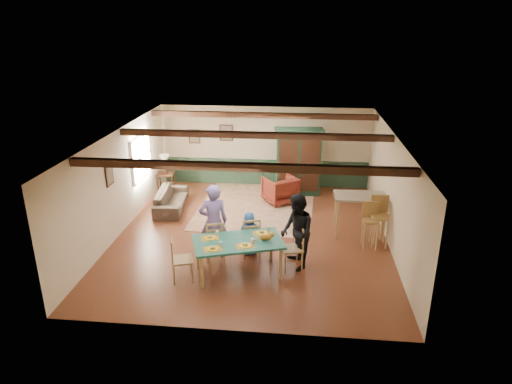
# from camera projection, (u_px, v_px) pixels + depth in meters

# --- Properties ---
(floor) EXTENTS (8.00, 8.00, 0.00)m
(floor) POSITION_uv_depth(u_px,v_px,m) (252.00, 235.00, 12.09)
(floor) COLOR #542617
(floor) RESTS_ON ground
(wall_back) EXTENTS (7.00, 0.02, 2.70)m
(wall_back) POSITION_uv_depth(u_px,v_px,m) (265.00, 147.00, 15.34)
(wall_back) COLOR beige
(wall_back) RESTS_ON floor
(wall_left) EXTENTS (0.02, 8.00, 2.70)m
(wall_left) POSITION_uv_depth(u_px,v_px,m) (119.00, 182.00, 11.94)
(wall_left) COLOR beige
(wall_left) RESTS_ON floor
(wall_right) EXTENTS (0.02, 8.00, 2.70)m
(wall_right) POSITION_uv_depth(u_px,v_px,m) (392.00, 192.00, 11.28)
(wall_right) COLOR beige
(wall_right) RESTS_ON floor
(ceiling) EXTENTS (7.00, 8.00, 0.02)m
(ceiling) POSITION_uv_depth(u_px,v_px,m) (252.00, 135.00, 11.14)
(ceiling) COLOR silver
(ceiling) RESTS_ON wall_back
(wainscot_back) EXTENTS (6.95, 0.03, 0.90)m
(wainscot_back) POSITION_uv_depth(u_px,v_px,m) (265.00, 172.00, 15.63)
(wainscot_back) COLOR #1F3926
(wainscot_back) RESTS_ON floor
(ceiling_beam_front) EXTENTS (6.95, 0.16, 0.16)m
(ceiling_beam_front) POSITION_uv_depth(u_px,v_px,m) (239.00, 167.00, 9.02)
(ceiling_beam_front) COLOR black
(ceiling_beam_front) RESTS_ON ceiling
(ceiling_beam_mid) EXTENTS (6.95, 0.16, 0.16)m
(ceiling_beam_mid) POSITION_uv_depth(u_px,v_px,m) (253.00, 135.00, 11.54)
(ceiling_beam_mid) COLOR black
(ceiling_beam_mid) RESTS_ON ceiling
(ceiling_beam_back) EXTENTS (6.95, 0.16, 0.16)m
(ceiling_beam_back) POSITION_uv_depth(u_px,v_px,m) (262.00, 115.00, 13.96)
(ceiling_beam_back) COLOR black
(ceiling_beam_back) RESTS_ON ceiling
(window_left) EXTENTS (0.06, 1.60, 1.30)m
(window_left) POSITION_uv_depth(u_px,v_px,m) (141.00, 157.00, 13.45)
(window_left) COLOR white
(window_left) RESTS_ON wall_left
(picture_left_wall) EXTENTS (0.04, 0.42, 0.52)m
(picture_left_wall) POSITION_uv_depth(u_px,v_px,m) (109.00, 175.00, 11.24)
(picture_left_wall) COLOR gray
(picture_left_wall) RESTS_ON wall_left
(picture_back_a) EXTENTS (0.45, 0.04, 0.55)m
(picture_back_a) POSITION_uv_depth(u_px,v_px,m) (226.00, 133.00, 15.27)
(picture_back_a) COLOR gray
(picture_back_a) RESTS_ON wall_back
(picture_back_b) EXTENTS (0.38, 0.04, 0.48)m
(picture_back_b) POSITION_uv_depth(u_px,v_px,m) (194.00, 136.00, 15.43)
(picture_back_b) COLOR gray
(picture_back_b) RESTS_ON wall_back
(dining_table) EXTENTS (2.17, 1.61, 0.80)m
(dining_table) POSITION_uv_depth(u_px,v_px,m) (238.00, 257.00, 10.11)
(dining_table) COLOR #1D5E4F
(dining_table) RESTS_ON floor
(dining_chair_far_left) EXTENTS (0.57, 0.59, 1.02)m
(dining_chair_far_left) POSITION_uv_depth(u_px,v_px,m) (214.00, 239.00, 10.70)
(dining_chair_far_left) COLOR tan
(dining_chair_far_left) RESTS_ON floor
(dining_chair_far_right) EXTENTS (0.57, 0.59, 1.02)m
(dining_chair_far_right) POSITION_uv_depth(u_px,v_px,m) (250.00, 236.00, 10.87)
(dining_chair_far_right) COLOR tan
(dining_chair_far_right) RESTS_ON floor
(dining_chair_end_left) EXTENTS (0.59, 0.57, 1.02)m
(dining_chair_end_left) POSITION_uv_depth(u_px,v_px,m) (182.00, 259.00, 9.83)
(dining_chair_end_left) COLOR tan
(dining_chair_end_left) RESTS_ON floor
(dining_chair_end_right) EXTENTS (0.59, 0.57, 1.02)m
(dining_chair_end_right) POSITION_uv_depth(u_px,v_px,m) (292.00, 247.00, 10.32)
(dining_chair_end_right) COLOR tan
(dining_chair_end_right) RESTS_ON floor
(person_man) EXTENTS (0.78, 0.63, 1.85)m
(person_man) POSITION_uv_depth(u_px,v_px,m) (213.00, 222.00, 10.63)
(person_man) COLOR #7762A9
(person_man) RESTS_ON floor
(person_woman) EXTENTS (0.90, 1.02, 1.77)m
(person_woman) POSITION_uv_depth(u_px,v_px,m) (297.00, 232.00, 10.21)
(person_woman) COLOR black
(person_woman) RESTS_ON floor
(person_child) EXTENTS (0.61, 0.49, 1.08)m
(person_child) POSITION_uv_depth(u_px,v_px,m) (250.00, 233.00, 10.93)
(person_child) COLOR #27549C
(person_child) RESTS_ON floor
(cat) EXTENTS (0.41, 0.26, 0.19)m
(cat) POSITION_uv_depth(u_px,v_px,m) (265.00, 237.00, 9.96)
(cat) COLOR #BF7921
(cat) RESTS_ON dining_table
(place_setting_near_left) EXTENTS (0.51, 0.44, 0.11)m
(place_setting_near_left) POSITION_uv_depth(u_px,v_px,m) (213.00, 247.00, 9.59)
(place_setting_near_left) COLOR yellow
(place_setting_near_left) RESTS_ON dining_table
(place_setting_near_center) EXTENTS (0.51, 0.44, 0.11)m
(place_setting_near_center) POSITION_uv_depth(u_px,v_px,m) (245.00, 244.00, 9.73)
(place_setting_near_center) COLOR yellow
(place_setting_near_center) RESTS_ON dining_table
(place_setting_far_left) EXTENTS (0.51, 0.44, 0.11)m
(place_setting_far_left) POSITION_uv_depth(u_px,v_px,m) (210.00, 236.00, 10.08)
(place_setting_far_left) COLOR yellow
(place_setting_far_left) RESTS_ON dining_table
(place_setting_far_right) EXTENTS (0.51, 0.44, 0.11)m
(place_setting_far_right) POSITION_uv_depth(u_px,v_px,m) (262.00, 231.00, 10.31)
(place_setting_far_right) COLOR yellow
(place_setting_far_right) RESTS_ON dining_table
(area_rug) EXTENTS (3.59, 4.20, 0.01)m
(area_rug) POSITION_uv_depth(u_px,v_px,m) (257.00, 206.00, 13.94)
(area_rug) COLOR beige
(area_rug) RESTS_ON floor
(armoire) EXTENTS (1.58, 0.75, 2.17)m
(armoire) POSITION_uv_depth(u_px,v_px,m) (298.00, 162.00, 14.58)
(armoire) COLOR #133120
(armoire) RESTS_ON floor
(armchair) EXTENTS (1.25, 1.26, 0.84)m
(armchair) POSITION_uv_depth(u_px,v_px,m) (280.00, 190.00, 14.12)
(armchair) COLOR #42110D
(armchair) RESTS_ON floor
(sofa) EXTENTS (0.96, 2.03, 0.57)m
(sofa) POSITION_uv_depth(u_px,v_px,m) (171.00, 199.00, 13.70)
(sofa) COLOR #3A2F24
(sofa) RESTS_ON floor
(end_table) EXTENTS (0.61, 0.61, 0.67)m
(end_table) POSITION_uv_depth(u_px,v_px,m) (166.00, 183.00, 14.96)
(end_table) COLOR black
(end_table) RESTS_ON floor
(table_lamp) EXTENTS (0.36, 0.36, 0.61)m
(table_lamp) POSITION_uv_depth(u_px,v_px,m) (165.00, 164.00, 14.73)
(table_lamp) COLOR tan
(table_lamp) RESTS_ON end_table
(counter_table) EXTENTS (1.34, 0.80, 1.10)m
(counter_table) POSITION_uv_depth(u_px,v_px,m) (359.00, 215.00, 11.94)
(counter_table) COLOR tan
(counter_table) RESTS_ON floor
(bar_stool_left) EXTENTS (0.41, 0.45, 1.16)m
(bar_stool_left) POSITION_uv_depth(u_px,v_px,m) (370.00, 226.00, 11.23)
(bar_stool_left) COLOR olive
(bar_stool_left) RESTS_ON floor
(bar_stool_right) EXTENTS (0.47, 0.52, 1.29)m
(bar_stool_right) POSITION_uv_depth(u_px,v_px,m) (380.00, 222.00, 11.29)
(bar_stool_right) COLOR olive
(bar_stool_right) RESTS_ON floor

